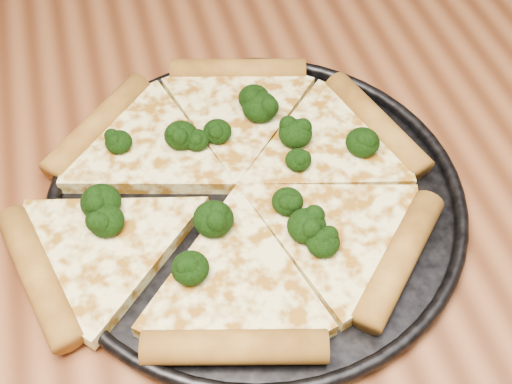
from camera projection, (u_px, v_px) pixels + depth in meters
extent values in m
cube|color=brown|center=(146.00, 237.00, 0.59)|extent=(1.20, 0.90, 0.04)
cube|color=brown|center=(434.00, 121.00, 1.20)|extent=(0.06, 0.06, 0.71)
cylinder|color=black|center=(256.00, 201.00, 0.58)|extent=(0.35, 0.35, 0.01)
torus|color=black|center=(256.00, 196.00, 0.58)|extent=(0.36, 0.36, 0.01)
cylinder|color=#B37C2C|center=(377.00, 123.00, 0.62)|extent=(0.06, 0.14, 0.03)
cylinder|color=#B37C2C|center=(238.00, 71.00, 0.67)|extent=(0.14, 0.06, 0.03)
cylinder|color=#B37C2C|center=(98.00, 125.00, 0.62)|extent=(0.11, 0.11, 0.03)
cylinder|color=#B37C2C|center=(38.00, 276.00, 0.52)|extent=(0.06, 0.14, 0.03)
cylinder|color=#B37C2C|center=(235.00, 347.00, 0.48)|extent=(0.14, 0.06, 0.03)
cylinder|color=#B37C2C|center=(400.00, 258.00, 0.53)|extent=(0.11, 0.11, 0.03)
ellipsoid|color=black|center=(217.00, 131.00, 0.60)|extent=(0.03, 0.03, 0.02)
ellipsoid|color=black|center=(106.00, 221.00, 0.54)|extent=(0.03, 0.03, 0.02)
ellipsoid|color=black|center=(101.00, 202.00, 0.55)|extent=(0.03, 0.03, 0.03)
ellipsoid|color=black|center=(323.00, 242.00, 0.52)|extent=(0.03, 0.03, 0.02)
ellipsoid|color=black|center=(197.00, 140.00, 0.59)|extent=(0.02, 0.02, 0.02)
ellipsoid|color=black|center=(260.00, 107.00, 0.62)|extent=(0.03, 0.03, 0.03)
ellipsoid|color=black|center=(190.00, 268.00, 0.51)|extent=(0.03, 0.03, 0.02)
ellipsoid|color=black|center=(101.00, 219.00, 0.54)|extent=(0.03, 0.03, 0.02)
ellipsoid|color=black|center=(298.00, 160.00, 0.58)|extent=(0.02, 0.02, 0.02)
ellipsoid|color=black|center=(181.00, 135.00, 0.60)|extent=(0.03, 0.03, 0.02)
ellipsoid|color=black|center=(307.00, 226.00, 0.53)|extent=(0.03, 0.03, 0.02)
ellipsoid|color=black|center=(363.00, 142.00, 0.59)|extent=(0.03, 0.03, 0.02)
ellipsoid|color=black|center=(213.00, 219.00, 0.54)|extent=(0.03, 0.03, 0.02)
ellipsoid|color=black|center=(295.00, 134.00, 0.60)|extent=(0.03, 0.03, 0.02)
ellipsoid|color=black|center=(254.00, 98.00, 0.63)|extent=(0.03, 0.03, 0.02)
ellipsoid|color=black|center=(119.00, 142.00, 0.59)|extent=(0.02, 0.02, 0.02)
ellipsoid|color=black|center=(288.00, 201.00, 0.55)|extent=(0.03, 0.03, 0.02)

